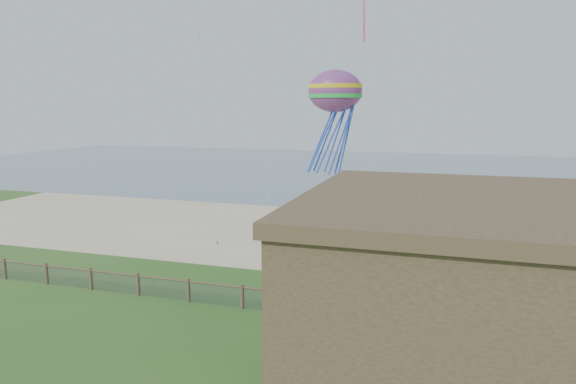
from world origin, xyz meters
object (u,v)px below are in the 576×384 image
chainlink_fence (242,298)px  motel (567,335)px  octopus_kite (335,120)px  picnic_table (408,336)px

chainlink_fence → motel: 15.06m
motel → octopus_kite: bearing=121.1°
motel → picnic_table: 7.83m
picnic_table → octopus_kite: size_ratio=0.25×
chainlink_fence → motel: size_ratio=2.41×
motel → picnic_table: motel is taller
chainlink_fence → picnic_table: size_ratio=19.77×
motel → octopus_kite: size_ratio=2.04×
octopus_kite → motel: bearing=-57.6°
chainlink_fence → octopus_kite: (2.25, 10.83, 8.59)m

